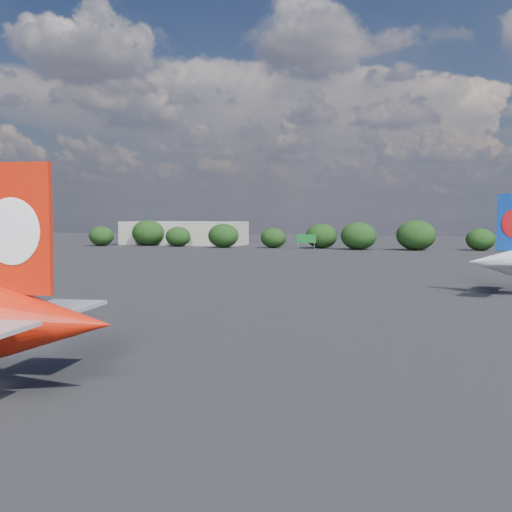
# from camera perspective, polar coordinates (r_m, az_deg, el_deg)

# --- Properties ---
(ground) EXTENTS (500.00, 500.00, 0.00)m
(ground) POSITION_cam_1_polar(r_m,az_deg,el_deg) (101.22, -0.73, -2.78)
(ground) COLOR black
(ground) RESTS_ON ground
(terminal_building) EXTENTS (42.00, 16.00, 8.00)m
(terminal_building) POSITION_cam_1_polar(r_m,az_deg,el_deg) (247.19, -5.79, 1.83)
(terminal_building) COLOR gray
(terminal_building) RESTS_ON ground
(highway_sign) EXTENTS (6.00, 0.30, 4.50)m
(highway_sign) POSITION_cam_1_polar(r_m,az_deg,el_deg) (217.49, 4.05, 1.38)
(highway_sign) COLOR #146422
(highway_sign) RESTS_ON ground
(billboard_yellow) EXTENTS (5.00, 0.30, 5.50)m
(billboard_yellow) POSITION_cam_1_polar(r_m,az_deg,el_deg) (218.76, 12.09, 1.52)
(billboard_yellow) COLOR yellow
(billboard_yellow) RESTS_ON ground
(horizon_treeline) EXTENTS (199.41, 15.36, 8.92)m
(horizon_treeline) POSITION_cam_1_polar(r_m,az_deg,el_deg) (217.07, 9.57, 1.51)
(horizon_treeline) COLOR black
(horizon_treeline) RESTS_ON ground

